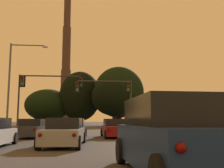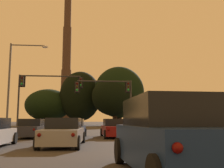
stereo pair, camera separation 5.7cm
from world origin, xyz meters
TOP-DOWN VIEW (x-y plane):
  - sedan_left_lane_front at (-2.86, 21.24)m, footprint 2.14×4.76m
  - sedan_right_lane_front at (3.52, 20.97)m, footprint 2.07×4.74m
  - suv_right_lane_third at (3.42, 6.69)m, footprint 2.29×4.97m
  - sedan_center_lane_second at (0.20, 14.30)m, footprint 2.18×4.77m
  - sedan_center_lane_front at (0.26, 20.59)m, footprint 2.14×4.76m
  - traffic_light_overhead_right at (3.84, 27.44)m, footprint 6.09×0.50m
  - traffic_light_overhead_left at (-3.52, 28.17)m, footprint 6.84×0.50m
  - street_lamp at (-6.01, 27.51)m, footprint 3.90×0.36m
  - smokestack at (-8.61, 117.23)m, footprint 7.07×7.07m
  - treeline_right_mid at (9.35, 67.31)m, footprint 12.93×11.63m
  - treeline_center_left at (-9.75, 74.97)m, footprint 12.73×11.46m
  - treeline_center_right at (-0.78, 72.61)m, footprint 11.27×10.14m
  - treeline_far_right at (8.09, 65.96)m, footprint 11.68×10.52m

SIDE VIEW (x-z plane):
  - sedan_left_lane_front at x=-2.86m, z-range -0.05..1.38m
  - sedan_right_lane_front at x=3.52m, z-range -0.05..1.38m
  - sedan_center_lane_second at x=0.20m, z-range -0.05..1.38m
  - sedan_center_lane_front at x=0.26m, z-range -0.05..1.38m
  - suv_right_lane_third at x=3.42m, z-range -0.03..1.83m
  - traffic_light_overhead_right at x=3.84m, z-range 1.48..6.95m
  - traffic_light_overhead_left at x=-3.52m, z-range 1.66..7.72m
  - treeline_center_left at x=-9.75m, z-range 0.57..10.60m
  - street_lamp at x=-6.01m, z-range 1.07..10.28m
  - treeline_far_right at x=8.09m, z-range 1.18..13.37m
  - treeline_center_right at x=-0.78m, z-range 0.57..15.34m
  - treeline_right_mid at x=9.35m, z-range 0.97..16.19m
  - smokestack at x=-8.61m, z-range -6.95..56.77m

